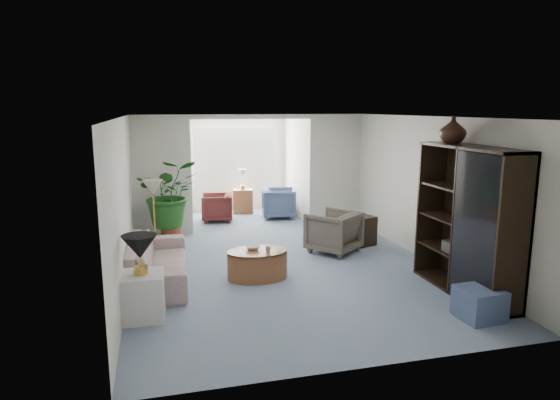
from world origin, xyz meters
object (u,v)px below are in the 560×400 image
object	(u,v)px
plant_pot	(171,234)
sunroom_chair_blue	(279,203)
framed_picture	(434,165)
end_table	(142,296)
floor_lamp	(153,188)
side_table_dark	(362,231)
sunroom_chair_maroon	(217,207)
coffee_bowl	(253,247)
cabinet_urn	(453,130)
coffee_table	(257,264)
wingback_chair	(333,232)
coffee_cup	(268,249)
table_lamp	(140,247)
entertainment_cabinet	(468,221)
sofa	(158,261)
ottoman	(479,304)
sunroom_table	(243,201)

from	to	relation	value
plant_pot	sunroom_chair_blue	bearing A→B (deg)	31.43
framed_picture	end_table	size ratio (longest dim) A/B	0.84
floor_lamp	side_table_dark	world-z (taller)	floor_lamp
sunroom_chair_maroon	framed_picture	bearing A→B (deg)	46.46
framed_picture	coffee_bowl	distance (m)	3.29
floor_lamp	sunroom_chair_maroon	distance (m)	2.99
cabinet_urn	sunroom_chair_maroon	world-z (taller)	cabinet_urn
coffee_table	coffee_bowl	bearing A→B (deg)	116.57
coffee_bowl	cabinet_urn	world-z (taller)	cabinet_urn
coffee_bowl	wingback_chair	world-z (taller)	wingback_chair
coffee_table	wingback_chair	distance (m)	1.97
sunroom_chair_blue	wingback_chair	bearing A→B (deg)	-165.71
coffee_cup	table_lamp	bearing A→B (deg)	-152.23
coffee_bowl	sunroom_chair_maroon	distance (m)	3.99
coffee_cup	entertainment_cabinet	bearing A→B (deg)	-24.89
wingback_chair	cabinet_urn	distance (m)	2.92
sofa	ottoman	xyz separation A→B (m)	(3.94, -2.42, -0.12)
ottoman	wingback_chair	bearing A→B (deg)	103.50
table_lamp	wingback_chair	distance (m)	4.02
framed_picture	wingback_chair	size ratio (longest dim) A/B	0.59
wingback_chair	table_lamp	bearing A→B (deg)	-5.97
coffee_bowl	ottoman	bearing A→B (deg)	-42.32
sofa	cabinet_urn	size ratio (longest dim) A/B	5.49
coffee_table	side_table_dark	xyz separation A→B (m)	(2.35, 1.35, 0.06)
wingback_chair	cabinet_urn	size ratio (longest dim) A/B	2.11
sunroom_chair_maroon	sunroom_chair_blue	bearing A→B (deg)	99.07
table_lamp	floor_lamp	xyz separation A→B (m)	(0.17, 2.70, 0.31)
framed_picture	end_table	distance (m)	5.04
coffee_table	entertainment_cabinet	size ratio (longest dim) A/B	0.45
side_table_dark	sunroom_chair_maroon	bearing A→B (deg)	132.20
end_table	sunroom_chair_maroon	size ratio (longest dim) A/B	0.83
table_lamp	coffee_table	distance (m)	2.15
side_table_dark	entertainment_cabinet	bearing A→B (deg)	-81.10
sofa	wingback_chair	xyz separation A→B (m)	(3.17, 0.78, 0.06)
framed_picture	sunroom_chair_blue	size ratio (longest dim) A/B	0.63
side_table_dark	plant_pot	bearing A→B (deg)	162.51
ottoman	sunroom_table	bearing A→B (deg)	104.42
end_table	coffee_cup	bearing A→B (deg)	27.77
ottoman	sunroom_chair_maroon	distance (m)	6.74
coffee_cup	entertainment_cabinet	distance (m)	2.95
coffee_bowl	wingback_chair	bearing A→B (deg)	29.20
sofa	cabinet_urn	world-z (taller)	cabinet_urn
coffee_table	sunroom_chair_blue	xyz separation A→B (m)	(1.38, 4.08, 0.13)
end_table	side_table_dark	distance (m)	4.74
coffee_table	sunroom_chair_blue	world-z (taller)	sunroom_chair_blue
entertainment_cabinet	plant_pot	world-z (taller)	entertainment_cabinet
coffee_cup	entertainment_cabinet	xyz separation A→B (m)	(2.62, -1.22, 0.57)
framed_picture	side_table_dark	xyz separation A→B (m)	(-0.65, 1.36, -1.42)
table_lamp	coffee_cup	xyz separation A→B (m)	(1.86, 0.98, -0.45)
table_lamp	coffee_cup	world-z (taller)	table_lamp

